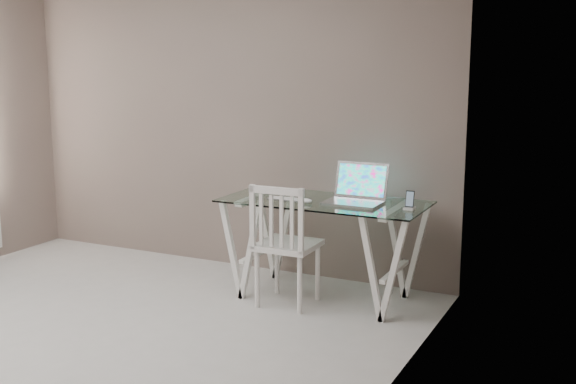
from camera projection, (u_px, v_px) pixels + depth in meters
name	position (u px, v px, depth m)	size (l,w,h in m)	color
room	(17.00, 70.00, 4.07)	(4.50, 4.52, 2.71)	#B1AFAA
desk	(324.00, 248.00, 5.36)	(1.50, 0.70, 0.75)	silver
chair	(284.00, 240.00, 5.15)	(0.42, 0.42, 0.91)	white
laptop	(357.00, 193.00, 5.22)	(0.40, 0.36, 0.28)	#B9B9BD
keyboard	(286.00, 199.00, 5.34)	(0.26, 0.11, 0.01)	silver
mouse	(305.00, 201.00, 5.20)	(0.11, 0.07, 0.04)	white
phone_dock	(409.00, 204.00, 4.98)	(0.07, 0.07, 0.13)	white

